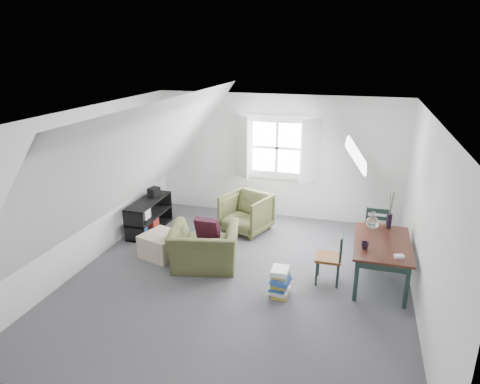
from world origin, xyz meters
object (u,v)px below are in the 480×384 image
(armchair_near, at_px, (205,267))
(armchair_far, at_px, (246,231))
(dining_chair_near, at_px, (331,257))
(media_shelf, at_px, (148,217))
(dining_chair_far, at_px, (375,228))
(magazine_stack, at_px, (280,282))
(ottoman, at_px, (162,245))
(dining_table, at_px, (382,248))

(armchair_near, relative_size, armchair_far, 1.28)
(armchair_near, relative_size, dining_chair_near, 1.31)
(armchair_far, relative_size, media_shelf, 0.68)
(dining_chair_far, height_order, magazine_stack, dining_chair_far)
(armchair_near, bearing_deg, media_shelf, -46.66)
(dining_chair_far, bearing_deg, dining_chair_near, 82.86)
(ottoman, bearing_deg, armchair_far, 51.21)
(media_shelf, relative_size, magazine_stack, 2.90)
(dining_chair_near, bearing_deg, magazine_stack, -62.17)
(dining_chair_near, distance_m, media_shelf, 3.63)
(armchair_near, height_order, armchair_far, armchair_far)
(dining_table, distance_m, dining_chair_far, 1.04)
(armchair_far, height_order, ottoman, ottoman)
(dining_chair_near, bearing_deg, armchair_far, -144.06)
(armchair_near, distance_m, armchair_far, 1.57)
(armchair_far, distance_m, dining_table, 2.78)
(ottoman, relative_size, media_shelf, 0.49)
(magazine_stack, bearing_deg, ottoman, 163.12)
(armchair_far, height_order, magazine_stack, magazine_stack)
(ottoman, bearing_deg, dining_table, 1.63)
(ottoman, height_order, dining_chair_far, dining_chair_far)
(armchair_far, relative_size, dining_table, 0.61)
(armchair_far, xyz_separation_m, dining_table, (2.41, -1.28, 0.58))
(dining_table, bearing_deg, media_shelf, 169.92)
(dining_table, bearing_deg, armchair_near, -174.05)
(dining_chair_far, distance_m, media_shelf, 4.15)
(armchair_near, height_order, magazine_stack, magazine_stack)
(dining_table, distance_m, dining_chair_near, 0.75)
(armchair_far, bearing_deg, dining_table, -8.52)
(media_shelf, bearing_deg, dining_chair_far, -1.14)
(magazine_stack, bearing_deg, dining_chair_near, 41.12)
(armchair_near, relative_size, dining_chair_far, 1.22)
(armchair_far, xyz_separation_m, dining_chair_far, (2.34, -0.24, 0.45))
(armchair_near, height_order, dining_chair_far, dining_chair_far)
(dining_chair_far, xyz_separation_m, magazine_stack, (-1.29, -1.78, -0.24))
(armchair_near, xyz_separation_m, dining_chair_far, (2.61, 1.30, 0.45))
(dining_chair_far, bearing_deg, armchair_near, 47.08)
(ottoman, distance_m, dining_table, 3.53)
(armchair_far, relative_size, dining_chair_far, 0.95)
(dining_chair_far, distance_m, dining_chair_near, 1.38)
(dining_chair_far, relative_size, media_shelf, 0.72)
(armchair_near, distance_m, ottoman, 0.87)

